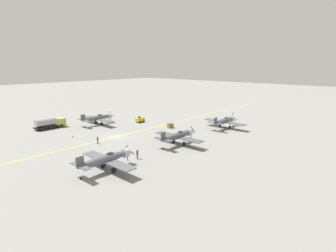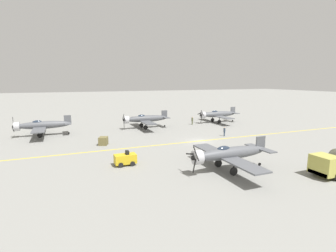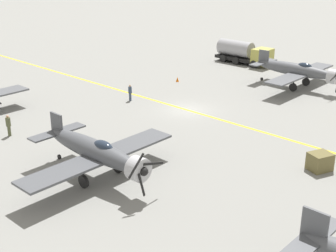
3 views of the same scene
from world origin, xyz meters
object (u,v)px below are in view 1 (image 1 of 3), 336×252
at_px(airplane_mid_right, 178,136).
at_px(airplane_far_right, 224,121).
at_px(airplane_near_right, 106,159).
at_px(airplane_mid_left, 97,118).
at_px(fuel_tanker, 50,123).
at_px(traffic_cone, 73,136).
at_px(ground_crew_walking, 137,154).
at_px(tow_tractor, 140,120).
at_px(ground_crew_inspecting, 98,140).
at_px(supply_crate_by_tanker, 170,125).

xyz_separation_m(airplane_mid_right, airplane_far_right, (-0.35, 19.98, 0.00)).
bearing_deg(airplane_near_right, airplane_mid_left, 131.28).
relative_size(fuel_tanker, traffic_cone, 14.55).
xyz_separation_m(airplane_mid_left, ground_crew_walking, (29.42, -10.79, -1.00)).
height_order(airplane_mid_left, tow_tractor, airplane_mid_left).
distance_m(airplane_far_right, fuel_tanker, 47.00).
distance_m(fuel_tanker, traffic_cone, 12.98).
xyz_separation_m(fuel_tanker, ground_crew_inspecting, (21.61, 0.67, -0.59)).
distance_m(airplane_mid_right, ground_crew_inspecting, 17.42).
relative_size(airplane_far_right, supply_crate_by_tanker, 7.81).
height_order(airplane_mid_right, airplane_mid_left, same).
relative_size(tow_tractor, ground_crew_walking, 1.40).
distance_m(airplane_mid_right, supply_crate_by_tanker, 15.74).
xyz_separation_m(airplane_mid_left, ground_crew_inspecting, (15.92, -10.39, -1.09)).
distance_m(ground_crew_walking, supply_crate_by_tanker, 25.02).
bearing_deg(tow_tractor, airplane_mid_right, -23.01).
distance_m(airplane_far_right, ground_crew_walking, 31.52).
xyz_separation_m(airplane_near_right, airplane_mid_left, (-29.83, 17.84, 0.00)).
relative_size(airplane_near_right, ground_crew_inspecting, 7.11).
height_order(airplane_far_right, supply_crate_by_tanker, airplane_far_right).
relative_size(airplane_mid_left, ground_crew_walking, 6.48).
height_order(tow_tractor, ground_crew_walking, ground_crew_walking).
xyz_separation_m(airplane_mid_right, tow_tractor, (-22.86, 9.71, -1.22)).
height_order(tow_tractor, supply_crate_by_tanker, tow_tractor).
relative_size(ground_crew_walking, ground_crew_inspecting, 1.10).
bearing_deg(ground_crew_inspecting, airplane_mid_left, 146.88).
distance_m(airplane_mid_right, traffic_cone, 25.35).
bearing_deg(ground_crew_inspecting, ground_crew_walking, -1.73).
xyz_separation_m(airplane_near_right, ground_crew_inspecting, (-13.91, 7.45, -1.09)).
bearing_deg(airplane_mid_left, ground_crew_inspecting, -16.94).
bearing_deg(ground_crew_walking, airplane_near_right, -86.66).
bearing_deg(airplane_near_right, airplane_far_right, 73.46).
relative_size(airplane_near_right, tow_tractor, 4.62).
distance_m(airplane_mid_left, ground_crew_walking, 31.35).
xyz_separation_m(airplane_mid_right, ground_crew_walking, (0.12, -11.52, -1.00)).
height_order(airplane_near_right, tow_tractor, airplane_near_right).
xyz_separation_m(fuel_tanker, supply_crate_by_tanker, (23.45, 22.39, -0.87)).
bearing_deg(ground_crew_inspecting, fuel_tanker, -178.23).
relative_size(fuel_tanker, tow_tractor, 3.08).
height_order(airplane_mid_right, tow_tractor, airplane_mid_right).
relative_size(ground_crew_inspecting, traffic_cone, 3.07).
bearing_deg(supply_crate_by_tanker, airplane_near_right, -67.51).
xyz_separation_m(tow_tractor, ground_crew_inspecting, (9.48, -20.82, 0.13)).
height_order(ground_crew_walking, traffic_cone, ground_crew_walking).
relative_size(airplane_mid_right, ground_crew_inspecting, 7.11).
height_order(airplane_mid_right, supply_crate_by_tanker, airplane_mid_right).
bearing_deg(airplane_far_right, ground_crew_inspecting, -124.74).
height_order(airplane_near_right, fuel_tanker, airplane_near_right).
bearing_deg(tow_tractor, airplane_far_right, 24.54).
bearing_deg(airplane_far_right, airplane_mid_left, -156.43).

